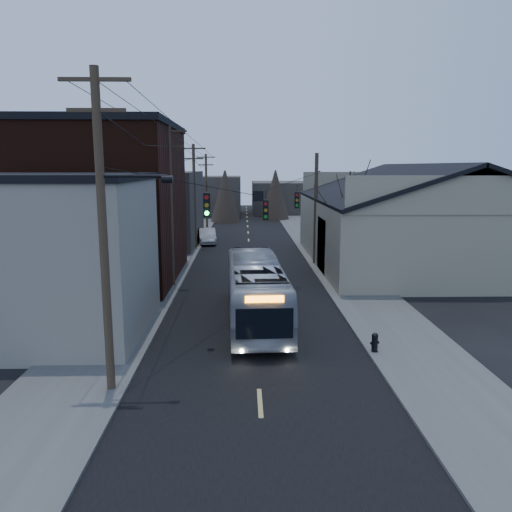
{
  "coord_description": "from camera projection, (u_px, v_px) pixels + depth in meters",
  "views": [
    {
      "loc": [
        -0.5,
        -12.92,
        7.5
      ],
      "look_at": [
        0.12,
        12.09,
        3.0
      ],
      "focal_mm": 35.0,
      "sensor_mm": 36.0,
      "label": 1
    }
  ],
  "objects": [
    {
      "name": "sidewalk_left",
      "position": [
        175.0,
        253.0,
        43.4
      ],
      "size": [
        4.0,
        110.0,
        0.12
      ],
      "primitive_type": "cube",
      "color": "#474744",
      "rests_on": "ground"
    },
    {
      "name": "bus",
      "position": [
        256.0,
        290.0,
        24.38
      ],
      "size": [
        2.98,
        11.06,
        3.06
      ],
      "primitive_type": "imported",
      "rotation": [
        0.0,
        0.0,
        3.18
      ],
      "color": "#9EA2AA",
      "rests_on": "ground"
    },
    {
      "name": "ground",
      "position": [
        262.0,
        436.0,
        14.05
      ],
      "size": [
        160.0,
        160.0,
        0.0
      ],
      "primitive_type": "plane",
      "color": "black",
      "rests_on": "ground"
    },
    {
      "name": "bare_tree",
      "position": [
        349.0,
        226.0,
        33.25
      ],
      "size": [
        0.4,
        0.4,
        7.2
      ],
      "primitive_type": "cone",
      "color": "black",
      "rests_on": "ground"
    },
    {
      "name": "building_brick",
      "position": [
        99.0,
        205.0,
        32.6
      ],
      "size": [
        10.0,
        12.0,
        10.0
      ],
      "primitive_type": "cube",
      "color": "black",
      "rests_on": "ground"
    },
    {
      "name": "building_far_right",
      "position": [
        289.0,
        197.0,
        82.65
      ],
      "size": [
        12.0,
        14.0,
        5.0
      ],
      "primitive_type": "cube",
      "color": "#36322B",
      "rests_on": "ground"
    },
    {
      "name": "fire_hydrant",
      "position": [
        375.0,
        341.0,
        20.12
      ],
      "size": [
        0.38,
        0.27,
        0.78
      ],
      "rotation": [
        0.0,
        0.0,
        0.35
      ],
      "color": "black",
      "rests_on": "sidewalk_right"
    },
    {
      "name": "building_left_far",
      "position": [
        151.0,
        208.0,
        48.62
      ],
      "size": [
        9.0,
        14.0,
        7.0
      ],
      "primitive_type": "cube",
      "color": "#36322B",
      "rests_on": "ground"
    },
    {
      "name": "building_far_left",
      "position": [
        208.0,
        196.0,
        77.33
      ],
      "size": [
        10.0,
        12.0,
        6.0
      ],
      "primitive_type": "cube",
      "color": "#36322B",
      "rests_on": "ground"
    },
    {
      "name": "utility_lines",
      "position": [
        208.0,
        201.0,
        36.85
      ],
      "size": [
        11.24,
        45.28,
        10.5
      ],
      "color": "#382B1E",
      "rests_on": "ground"
    },
    {
      "name": "sidewalk_right",
      "position": [
        324.0,
        253.0,
        43.72
      ],
      "size": [
        4.0,
        110.0,
        0.12
      ],
      "primitive_type": "cube",
      "color": "#474744",
      "rests_on": "ground"
    },
    {
      "name": "warehouse",
      "position": [
        418.0,
        230.0,
        38.49
      ],
      "size": [
        16.16,
        20.6,
        7.73
      ],
      "color": "gray",
      "rests_on": "ground"
    },
    {
      "name": "building_clapboard",
      "position": [
        52.0,
        258.0,
        22.07
      ],
      "size": [
        8.0,
        8.0,
        7.0
      ],
      "primitive_type": "cube",
      "color": "gray",
      "rests_on": "ground"
    },
    {
      "name": "road_surface",
      "position": [
        250.0,
        253.0,
        43.57
      ],
      "size": [
        9.0,
        110.0,
        0.02
      ],
      "primitive_type": "cube",
      "color": "black",
      "rests_on": "ground"
    },
    {
      "name": "parked_car",
      "position": [
        207.0,
        236.0,
        49.07
      ],
      "size": [
        2.11,
        4.71,
        1.5
      ],
      "primitive_type": "imported",
      "rotation": [
        0.0,
        0.0,
        0.12
      ],
      "color": "#97989E",
      "rests_on": "ground"
    }
  ]
}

